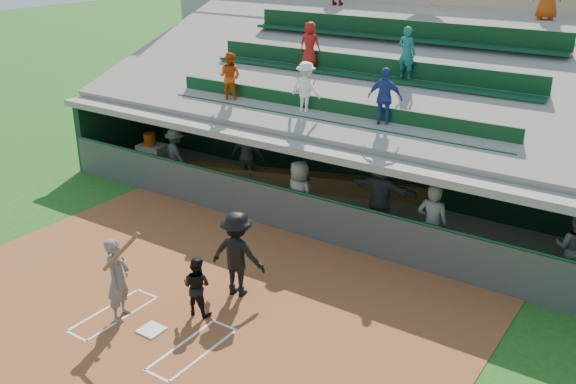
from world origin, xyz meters
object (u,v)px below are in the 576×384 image
Objects in this scene: white_table at (153,156)px; batter_at_plate at (118,279)px; water_cooler at (150,139)px; home_plate at (151,330)px; catcher at (197,286)px.

batter_at_plate is at bearing -53.89° from white_table.
batter_at_plate is 8.47m from water_cooler.
home_plate is 9.02m from white_table.
batter_at_plate is at bearing 30.39° from catcher.
white_table is 2.36× the size of water_cooler.
home_plate is 1.15m from batter_at_plate.
water_cooler is (-6.71, 5.43, 0.36)m from catcher.
catcher is 3.29× the size of water_cooler.
home_plate is 0.50× the size of white_table.
white_table is (-5.52, 6.39, -0.44)m from batter_at_plate.
batter_at_plate reaches higher than water_cooler.
batter_at_plate is 2.27× the size of white_table.
home_plate is 9.08m from water_cooler.
water_cooler reaches higher than home_plate.
home_plate is at bearing -44.97° from water_cooler.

